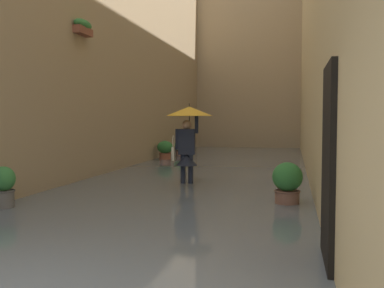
% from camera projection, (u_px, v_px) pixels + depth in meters
% --- Properties ---
extents(ground_plane, '(60.00, 60.00, 0.00)m').
position_uv_depth(ground_plane, '(213.00, 173.00, 13.22)').
color(ground_plane, gray).
extents(flood_water, '(6.27, 26.76, 0.11)m').
position_uv_depth(flood_water, '(213.00, 171.00, 13.22)').
color(flood_water, slate).
rests_on(flood_water, ground_plane).
extents(building_facade_right, '(2.04, 24.76, 10.58)m').
position_uv_depth(building_facade_right, '(99.00, 2.00, 13.73)').
color(building_facade_right, tan).
rests_on(building_facade_right, ground_plane).
extents(building_facade_far, '(9.07, 1.80, 10.81)m').
position_uv_depth(building_facade_far, '(250.00, 50.00, 23.89)').
color(building_facade_far, tan).
rests_on(building_facade_far, ground_plane).
extents(person_wading, '(1.10, 1.10, 1.99)m').
position_uv_depth(person_wading, '(188.00, 127.00, 10.25)').
color(person_wading, '#4C4233').
rests_on(person_wading, ground_plane).
extents(potted_plant_mid_right, '(0.62, 0.62, 0.69)m').
position_uv_depth(potted_plant_mid_right, '(181.00, 149.00, 18.24)').
color(potted_plant_mid_right, brown).
rests_on(potted_plant_mid_right, ground_plane).
extents(potted_plant_far_right, '(0.60, 0.60, 0.81)m').
position_uv_depth(potted_plant_far_right, '(165.00, 150.00, 16.47)').
color(potted_plant_far_right, '#9E563D').
rests_on(potted_plant_far_right, ground_plane).
extents(potted_plant_near_right, '(0.39, 0.39, 0.82)m').
position_uv_depth(potted_plant_near_right, '(4.00, 188.00, 7.48)').
color(potted_plant_near_right, '#66605B').
rests_on(potted_plant_near_right, ground_plane).
extents(potted_plant_mid_left, '(0.54, 0.54, 0.85)m').
position_uv_depth(potted_plant_mid_left, '(287.00, 184.00, 7.86)').
color(potted_plant_mid_left, brown).
rests_on(potted_plant_mid_left, ground_plane).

